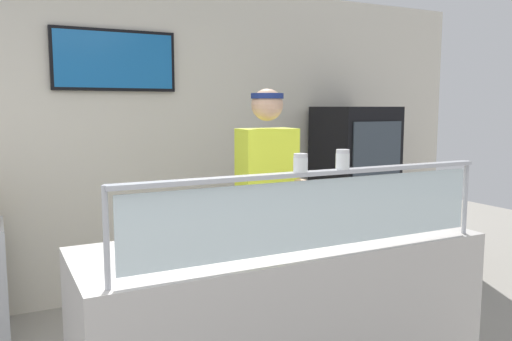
{
  "coord_description": "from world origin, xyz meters",
  "views": [
    {
      "loc": [
        -0.25,
        -1.88,
        1.65
      ],
      "look_at": [
        0.92,
        0.42,
        1.32
      ],
      "focal_mm": 36.01,
      "sensor_mm": 36.0,
      "label": 1
    }
  ],
  "objects": [
    {
      "name": "shop_rear_unit",
      "position": [
        1.05,
        2.5,
        1.36
      ],
      "size": [
        6.52,
        0.13,
        2.7
      ],
      "color": "silver",
      "rests_on": "ground"
    },
    {
      "name": "serving_counter",
      "position": [
        1.06,
        0.38,
        0.47
      ],
      "size": [
        2.12,
        0.77,
        0.95
      ],
      "primitive_type": "cube",
      "color": "#BCB7B2",
      "rests_on": "ground"
    },
    {
      "name": "sneeze_guard",
      "position": [
        1.06,
        0.06,
        1.21
      ],
      "size": [
        1.95,
        0.06,
        0.4
      ],
      "color": "#B2B5BC",
      "rests_on": "serving_counter"
    },
    {
      "name": "pizza_tray",
      "position": [
        1.2,
        0.41,
        0.97
      ],
      "size": [
        0.44,
        0.44,
        0.04
      ],
      "color": "#9EA0A8",
      "rests_on": "serving_counter"
    },
    {
      "name": "pizza_server",
      "position": [
        1.16,
        0.39,
        0.99
      ],
      "size": [
        0.13,
        0.29,
        0.01
      ],
      "primitive_type": "cube",
      "rotation": [
        0.0,
        0.0,
        0.21
      ],
      "color": "#ADAFB7",
      "rests_on": "pizza_tray"
    },
    {
      "name": "parmesan_shaker",
      "position": [
        0.96,
        0.06,
        1.39
      ],
      "size": [
        0.07,
        0.07,
        0.08
      ],
      "color": "white",
      "rests_on": "sneeze_guard"
    },
    {
      "name": "pepper_flake_shaker",
      "position": [
        1.19,
        0.06,
        1.39
      ],
      "size": [
        0.07,
        0.07,
        0.09
      ],
      "color": "white",
      "rests_on": "sneeze_guard"
    },
    {
      "name": "worker_figure",
      "position": [
        1.35,
        1.1,
        1.01
      ],
      "size": [
        0.41,
        0.5,
        1.76
      ],
      "color": "#23232D",
      "rests_on": "ground"
    },
    {
      "name": "drink_fridge",
      "position": [
        2.82,
        2.05,
        0.82
      ],
      "size": [
        0.64,
        0.66,
        1.64
      ],
      "color": "black",
      "rests_on": "ground"
    }
  ]
}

